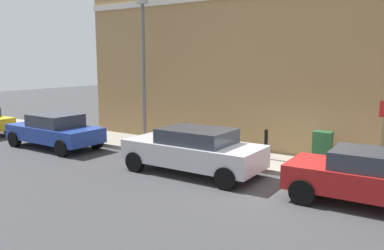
# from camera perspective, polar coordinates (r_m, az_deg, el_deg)

# --- Properties ---
(ground) EXTENTS (80.00, 80.00, 0.00)m
(ground) POSITION_cam_1_polar(r_m,az_deg,el_deg) (11.41, 12.79, -8.68)
(ground) COLOR #38383A
(sidewalk) EXTENTS (2.25, 30.00, 0.15)m
(sidewalk) POSITION_cam_1_polar(r_m,az_deg,el_deg) (16.03, -4.96, -3.03)
(sidewalk) COLOR gray
(sidewalk) RESTS_ON ground
(corner_building) EXTENTS (6.38, 12.49, 9.79)m
(corner_building) POSITION_cam_1_polar(r_m,az_deg,el_deg) (18.43, 7.75, 13.57)
(corner_building) COLOR #9E7A4C
(corner_building) RESTS_ON ground
(car_red) EXTENTS (1.84, 4.16, 1.36)m
(car_red) POSITION_cam_1_polar(r_m,az_deg,el_deg) (10.42, 25.03, -6.91)
(car_red) COLOR maroon
(car_red) RESTS_ON ground
(car_silver) EXTENTS (1.93, 4.36, 1.42)m
(car_silver) POSITION_cam_1_polar(r_m,az_deg,el_deg) (12.23, 0.25, -3.58)
(car_silver) COLOR #B7B7BC
(car_silver) RESTS_ON ground
(car_blue) EXTENTS (1.92, 4.14, 1.38)m
(car_blue) POSITION_cam_1_polar(r_m,az_deg,el_deg) (16.77, -19.16, -0.74)
(car_blue) COLOR navy
(car_blue) RESTS_ON ground
(utility_cabinet) EXTENTS (0.46, 0.61, 1.15)m
(utility_cabinet) POSITION_cam_1_polar(r_m,az_deg,el_deg) (13.04, 18.25, -3.57)
(utility_cabinet) COLOR #1E4C28
(utility_cabinet) RESTS_ON sidewalk
(bollard_near_cabinet) EXTENTS (0.14, 0.14, 1.04)m
(bollard_near_cabinet) POSITION_cam_1_polar(r_m,az_deg,el_deg) (13.73, 10.60, -2.54)
(bollard_near_cabinet) COLOR black
(bollard_near_cabinet) RESTS_ON sidewalk
(lamppost) EXTENTS (0.20, 0.44, 5.72)m
(lamppost) POSITION_cam_1_polar(r_m,az_deg,el_deg) (16.10, -6.99, 8.57)
(lamppost) COLOR #59595B
(lamppost) RESTS_ON sidewalk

